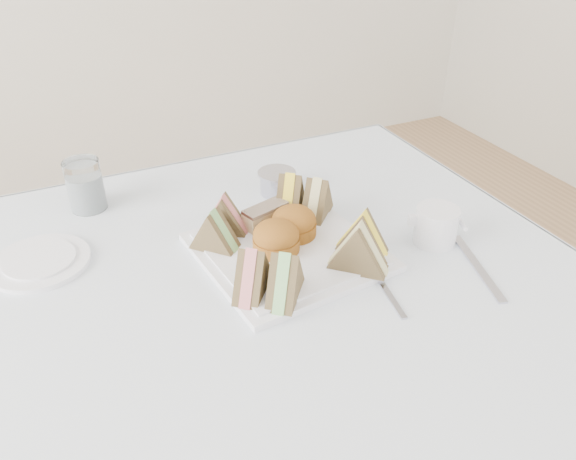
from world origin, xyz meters
name	(u,v)px	position (x,y,z in m)	size (l,w,h in m)	color
table	(280,448)	(0.00, 0.00, 0.37)	(0.90, 0.90, 0.74)	brown
tablecloth	(278,295)	(0.00, 0.00, 0.74)	(1.02, 1.02, 0.01)	white
serving_plate	(288,252)	(0.06, 0.09, 0.75)	(0.28, 0.28, 0.01)	white
sandwich_fl_a	(252,270)	(-0.04, 0.01, 0.80)	(0.09, 0.04, 0.08)	brown
sandwich_fl_b	(285,275)	(0.00, -0.02, 0.80)	(0.09, 0.04, 0.08)	brown
sandwich_fr_a	(363,232)	(0.17, 0.03, 0.80)	(0.08, 0.04, 0.08)	brown
sandwich_fr_b	(359,246)	(0.13, -0.01, 0.80)	(0.09, 0.04, 0.08)	brown
sandwich_bl_a	(214,229)	(-0.05, 0.14, 0.79)	(0.08, 0.04, 0.07)	brown
sandwich_bl_b	(224,214)	(-0.02, 0.18, 0.79)	(0.08, 0.04, 0.07)	brown
sandwich_br_a	(317,197)	(0.15, 0.16, 0.80)	(0.09, 0.04, 0.08)	brown
sandwich_br_b	(290,193)	(0.11, 0.19, 0.80)	(0.09, 0.04, 0.08)	brown
scone_left	(276,238)	(0.04, 0.09, 0.78)	(0.08, 0.08, 0.05)	#9D611E
scone_right	(294,223)	(0.08, 0.12, 0.78)	(0.08, 0.08, 0.05)	#9D611E
pastry_slice	(266,216)	(0.05, 0.17, 0.78)	(0.08, 0.03, 0.04)	beige
side_plate	(40,262)	(-0.32, 0.23, 0.75)	(0.16, 0.16, 0.01)	white
water_glass	(85,185)	(-0.22, 0.39, 0.80)	(0.07, 0.07, 0.10)	white
tea_strainer	(277,183)	(0.13, 0.29, 0.77)	(0.08, 0.08, 0.04)	#B5B4C6
knife	(478,267)	(0.32, -0.08, 0.75)	(0.01, 0.18, 0.00)	#B5B4C6
fork	(382,284)	(0.16, -0.05, 0.75)	(0.01, 0.17, 0.00)	#B5B4C6
creamer_jug	(436,225)	(0.31, 0.02, 0.78)	(0.07, 0.07, 0.07)	white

